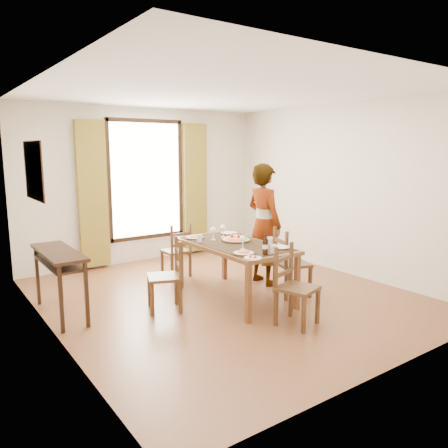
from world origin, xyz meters
TOP-DOWN VIEW (x-y plane):
  - ground at (0.00, 0.00)m, footprint 5.00×5.00m
  - room_shell at (-0.00, 0.13)m, footprint 4.60×5.10m
  - console_table at (-2.03, 0.60)m, footprint 0.38×1.20m
  - dining_table at (0.05, -0.11)m, footprint 0.89×1.69m
  - chair_west at (-0.90, 0.01)m, footprint 0.51×0.51m
  - chair_north at (-0.09, 1.22)m, footprint 0.38×0.38m
  - chair_south at (0.08, -1.22)m, footprint 0.51×0.51m
  - chair_east at (0.74, -0.46)m, footprint 0.51×0.51m
  - man at (0.81, 0.19)m, footprint 0.66×0.44m
  - plate_sw at (-0.22, -0.66)m, footprint 0.27×0.27m
  - plate_se at (0.35, -0.67)m, footprint 0.27×0.27m
  - plate_nw at (-0.21, 0.47)m, footprint 0.27×0.27m
  - plate_ne at (0.37, 0.46)m, footprint 0.27×0.27m
  - pasta_platter at (0.15, -0.00)m, footprint 0.40×0.40m
  - caprese_plate at (-0.27, -0.90)m, footprint 0.20×0.20m
  - wine_glass_a at (-0.09, -0.47)m, footprint 0.08×0.08m
  - wine_glass_b at (0.15, 0.30)m, footprint 0.08×0.08m
  - wine_glass_c at (-0.06, 0.23)m, footprint 0.08×0.08m
  - tumbler_a at (0.38, -0.44)m, footprint 0.07×0.07m
  - tumbler_b at (-0.29, 0.22)m, footprint 0.07×0.07m
  - tumbler_c at (0.10, -0.82)m, footprint 0.07×0.07m
  - wine_bottle at (-0.03, -0.83)m, footprint 0.07×0.07m

SIDE VIEW (x-z plane):
  - ground at x=0.00m, z-range 0.00..0.00m
  - chair_north at x=-0.09m, z-range -0.03..0.82m
  - chair_west at x=-0.90m, z-range -0.03..0.87m
  - chair_south at x=0.08m, z-range -0.03..0.88m
  - chair_east at x=0.74m, z-range -0.03..0.90m
  - console_table at x=-2.03m, z-range 0.28..1.08m
  - dining_table at x=0.05m, z-range 0.31..1.06m
  - caprese_plate at x=-0.27m, z-range 0.76..0.80m
  - plate_sw at x=-0.22m, z-range 0.76..0.81m
  - plate_se at x=0.35m, z-range 0.76..0.81m
  - plate_nw at x=-0.21m, z-range 0.76..0.81m
  - plate_ne at x=0.37m, z-range 0.76..0.81m
  - pasta_platter at x=0.15m, z-range 0.76..0.86m
  - tumbler_a at x=0.38m, z-range 0.76..0.86m
  - tumbler_b at x=-0.29m, z-range 0.76..0.86m
  - tumbler_c at x=0.10m, z-range 0.76..0.86m
  - wine_glass_a at x=-0.09m, z-range 0.76..0.94m
  - wine_glass_b at x=0.15m, z-range 0.76..0.94m
  - wine_glass_c at x=-0.06m, z-range 0.76..0.94m
  - wine_bottle at x=-0.03m, z-range 0.76..1.00m
  - man at x=0.81m, z-range 0.00..1.79m
  - room_shell at x=0.00m, z-range 0.17..2.91m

